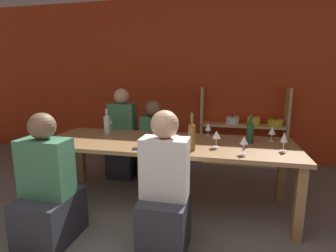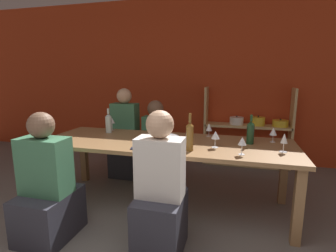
{
  "view_description": "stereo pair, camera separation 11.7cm",
  "coord_description": "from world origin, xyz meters",
  "views": [
    {
      "loc": [
        0.65,
        -0.68,
        1.44
      ],
      "look_at": [
        0.03,
        2.09,
        0.89
      ],
      "focal_mm": 28.0,
      "sensor_mm": 36.0,
      "label": 1
    },
    {
      "loc": [
        0.77,
        -0.65,
        1.44
      ],
      "look_at": [
        0.03,
        2.09,
        0.89
      ],
      "focal_mm": 28.0,
      "sensor_mm": 36.0,
      "label": 2
    }
  ],
  "objects": [
    {
      "name": "wine_bottle_green",
      "position": [
        -0.77,
        2.23,
        0.86
      ],
      "size": [
        0.08,
        0.08,
        0.3
      ],
      "color": "#B2C6C1",
      "rests_on": "dining_table"
    },
    {
      "name": "person_far_a",
      "position": [
        -0.34,
        2.78,
        0.42
      ],
      "size": [
        0.35,
        0.44,
        1.1
      ],
      "rotation": [
        0.0,
        0.0,
        3.14
      ],
      "color": "#2D2D38",
      "rests_on": "ground_plane"
    },
    {
      "name": "wine_glass_empty_b",
      "position": [
        1.14,
        2.26,
        0.85
      ],
      "size": [
        0.08,
        0.08,
        0.16
      ],
      "color": "white",
      "rests_on": "dining_table"
    },
    {
      "name": "cell_phone",
      "position": [
        -0.15,
        1.64,
        0.74
      ],
      "size": [
        0.16,
        0.1,
        0.01
      ],
      "color": "#1E2338",
      "rests_on": "dining_table"
    },
    {
      "name": "wine_bottle_dark",
      "position": [
        0.9,
        2.12,
        0.86
      ],
      "size": [
        0.08,
        0.08,
        0.31
      ],
      "color": "#19381E",
      "rests_on": "dining_table"
    },
    {
      "name": "shelf_unit",
      "position": [
        0.93,
        3.63,
        0.45
      ],
      "size": [
        1.35,
        0.3,
        1.25
      ],
      "color": "tan",
      "rests_on": "ground_plane"
    },
    {
      "name": "person_far_b",
      "position": [
        -0.78,
        2.74,
        0.47
      ],
      "size": [
        0.37,
        0.46,
        1.26
      ],
      "rotation": [
        0.0,
        0.0,
        3.14
      ],
      "color": "#2D2D38",
      "rests_on": "ground_plane"
    },
    {
      "name": "wine_glass_empty_a",
      "position": [
        0.45,
        2.35,
        0.85
      ],
      "size": [
        0.07,
        0.07,
        0.15
      ],
      "color": "white",
      "rests_on": "dining_table"
    },
    {
      "name": "mixing_bowl",
      "position": [
        0.07,
        1.79,
        0.79
      ],
      "size": [
        0.29,
        0.29,
        0.1
      ],
      "color": "#B7BABC",
      "rests_on": "dining_table"
    },
    {
      "name": "wine_bottle_amber",
      "position": [
        0.34,
        1.71,
        0.88
      ],
      "size": [
        0.07,
        0.07,
        0.36
      ],
      "color": "brown",
      "rests_on": "dining_table"
    },
    {
      "name": "wall_back_red",
      "position": [
        0.0,
        3.83,
        1.35
      ],
      "size": [
        8.8,
        0.06,
        2.7
      ],
      "color": "#B23819",
      "rests_on": "ground_plane"
    },
    {
      "name": "wine_glass_white_a",
      "position": [
        -0.8,
        2.37,
        0.86
      ],
      "size": [
        0.07,
        0.07,
        0.16
      ],
      "color": "white",
      "rests_on": "dining_table"
    },
    {
      "name": "wine_glass_red_a",
      "position": [
        0.82,
        1.71,
        0.86
      ],
      "size": [
        0.08,
        0.08,
        0.16
      ],
      "color": "white",
      "rests_on": "dining_table"
    },
    {
      "name": "person_near_b",
      "position": [
        0.2,
        1.22,
        0.44
      ],
      "size": [
        0.37,
        0.46,
        1.18
      ],
      "color": "#2D2D38",
      "rests_on": "ground_plane"
    },
    {
      "name": "person_near_a",
      "position": [
        -0.82,
        1.15,
        0.41
      ],
      "size": [
        0.42,
        0.53,
        1.14
      ],
      "color": "#2D2D38",
      "rests_on": "ground_plane"
    },
    {
      "name": "wine_glass_red_b",
      "position": [
        0.57,
        1.88,
        0.86
      ],
      "size": [
        0.08,
        0.08,
        0.17
      ],
      "color": "white",
      "rests_on": "dining_table"
    },
    {
      "name": "wine_glass_empty_c",
      "position": [
        1.19,
        1.89,
        0.86
      ],
      "size": [
        0.07,
        0.07,
        0.18
      ],
      "color": "white",
      "rests_on": "dining_table"
    },
    {
      "name": "dining_table",
      "position": [
        0.03,
        1.99,
        0.66
      ],
      "size": [
        2.7,
        0.94,
        0.74
      ],
      "color": "olive",
      "rests_on": "ground_plane"
    }
  ]
}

